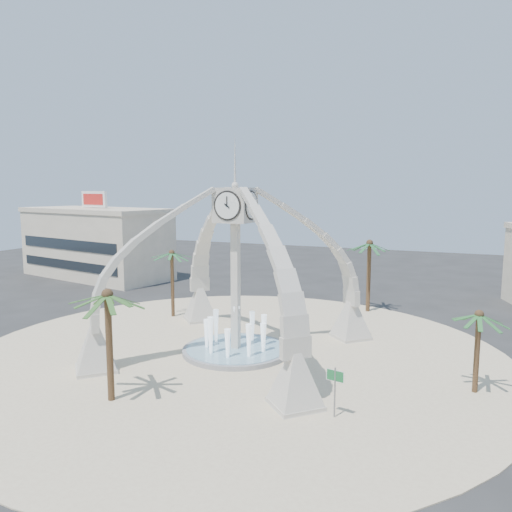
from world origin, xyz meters
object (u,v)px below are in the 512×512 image
at_px(street_sign, 335,382).
at_px(palm_south, 107,296).
at_px(fountain, 236,349).
at_px(palm_east, 479,316).
at_px(palm_west, 172,254).
at_px(clock_tower, 236,268).
at_px(palm_north, 370,244).

bearing_deg(street_sign, palm_south, -153.94).
relative_size(fountain, street_sign, 2.83).
height_order(palm_east, palm_west, palm_west).
height_order(palm_south, street_sign, palm_south).
relative_size(clock_tower, fountain, 2.24).
height_order(palm_west, palm_north, palm_north).
relative_size(palm_east, palm_north, 0.71).
bearing_deg(street_sign, fountain, 154.20).
distance_m(clock_tower, palm_north, 18.00).
relative_size(palm_east, street_sign, 1.94).
xyz_separation_m(fountain, palm_north, (6.63, 16.73, 6.51)).
distance_m(palm_east, palm_north, 20.27).
distance_m(palm_east, palm_south, 21.68).
relative_size(fountain, palm_east, 1.46).
relative_size(fountain, palm_south, 1.13).
xyz_separation_m(palm_north, palm_south, (-9.65, -27.21, -0.61)).
distance_m(fountain, palm_north, 19.14).
relative_size(palm_west, palm_north, 0.89).
bearing_deg(palm_south, street_sign, 13.24).
bearing_deg(street_sign, palm_west, 155.68).
height_order(fountain, palm_west, palm_west).
bearing_deg(palm_west, palm_south, -68.01).
bearing_deg(clock_tower, palm_south, -106.04).
distance_m(clock_tower, fountain, 6.20).
bearing_deg(clock_tower, palm_east, -3.21).
xyz_separation_m(palm_east, palm_south, (-19.40, -9.56, 1.41)).
xyz_separation_m(clock_tower, fountain, (0.00, 0.00, -6.20)).
xyz_separation_m(palm_east, palm_west, (-26.60, 8.26, 1.32)).
height_order(palm_east, street_sign, palm_east).
distance_m(clock_tower, palm_east, 16.51).
bearing_deg(palm_west, street_sign, -37.15).
relative_size(palm_north, palm_south, 1.09).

